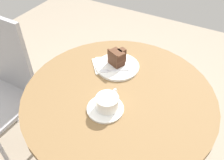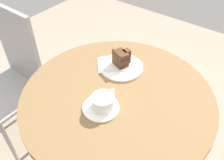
% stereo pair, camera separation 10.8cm
% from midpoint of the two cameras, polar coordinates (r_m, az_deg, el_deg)
% --- Properties ---
extents(cafe_table, '(0.87, 0.87, 0.75)m').
position_cam_midpoint_polar(cafe_table, '(1.16, 3.91, -7.57)').
color(cafe_table, brown).
rests_on(cafe_table, ground).
extents(saucer, '(0.16, 0.16, 0.01)m').
position_cam_midpoint_polar(saucer, '(1.00, 0.39, -6.85)').
color(saucer, white).
rests_on(saucer, cafe_table).
extents(coffee_cup, '(0.13, 0.10, 0.06)m').
position_cam_midpoint_polar(coffee_cup, '(0.98, 1.04, -5.31)').
color(coffee_cup, white).
rests_on(coffee_cup, saucer).
extents(teaspoon, '(0.02, 0.10, 0.00)m').
position_cam_midpoint_polar(teaspoon, '(1.01, 2.87, -5.81)').
color(teaspoon, silver).
rests_on(teaspoon, saucer).
extents(cake_plate, '(0.22, 0.22, 0.01)m').
position_cam_midpoint_polar(cake_plate, '(1.20, 4.80, 3.03)').
color(cake_plate, white).
rests_on(cake_plate, cafe_table).
extents(cake_slice, '(0.09, 0.09, 0.08)m').
position_cam_midpoint_polar(cake_slice, '(1.19, 4.85, 5.17)').
color(cake_slice, '#422619').
rests_on(cake_slice, cake_plate).
extents(fork, '(0.09, 0.13, 0.00)m').
position_cam_midpoint_polar(fork, '(1.16, 3.13, 2.13)').
color(fork, silver).
rests_on(fork, cake_plate).
extents(napkin, '(0.20, 0.20, 0.00)m').
position_cam_midpoint_polar(napkin, '(1.22, 2.58, 3.61)').
color(napkin, silver).
rests_on(napkin, cafe_table).
extents(cafe_chair, '(0.39, 0.39, 0.96)m').
position_cam_midpoint_polar(cafe_chair, '(1.58, -20.76, 1.62)').
color(cafe_chair, '#9E9EA3').
rests_on(cafe_chair, ground).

